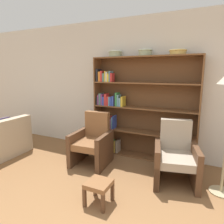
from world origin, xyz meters
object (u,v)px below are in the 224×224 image
object	(u,v)px
bowl_olive	(115,54)
footstool	(99,186)
armchair_leather	(92,142)
armchair_cushioned	(176,157)
bookshelf	(134,109)
bowl_slate	(145,52)
bowl_sage	(178,52)

from	to	relation	value
bowl_olive	footstool	size ratio (longest dim) A/B	0.89
armchair_leather	armchair_cushioned	xyz separation A→B (m)	(1.50, -0.00, 0.00)
bookshelf	armchair_leather	size ratio (longest dim) A/B	2.17
bookshelf	armchair_cushioned	world-z (taller)	bookshelf
bookshelf	bowl_slate	bearing A→B (deg)	-6.28
bookshelf	bowl_slate	distance (m)	1.11
bowl_slate	armchair_cushioned	size ratio (longest dim) A/B	0.28
bowl_slate	armchair_cushioned	world-z (taller)	bowl_slate
bookshelf	footstool	size ratio (longest dim) A/B	6.66
bowl_slate	bowl_sage	bearing A→B (deg)	0.00
bowl_sage	armchair_cushioned	distance (m)	1.77
armchair_leather	armchair_cushioned	world-z (taller)	same
armchair_cushioned	footstool	bearing A→B (deg)	38.31
bowl_olive	armchair_cushioned	distance (m)	2.23
bookshelf	armchair_cushioned	distance (m)	1.28
armchair_cushioned	bowl_olive	bearing A→B (deg)	-39.65
bowl_sage	bookshelf	bearing A→B (deg)	178.42
bookshelf	bowl_slate	size ratio (longest dim) A/B	7.78
bowl_slate	bowl_sage	size ratio (longest dim) A/B	0.88
armchair_cushioned	footstool	size ratio (longest dim) A/B	3.07
footstool	bowl_sage	bearing A→B (deg)	68.94
footstool	bowl_olive	bearing A→B (deg)	107.95
bowl_olive	armchair_leather	xyz separation A→B (m)	(-0.16, -0.67, -1.65)
armchair_cushioned	armchair_leather	bearing A→B (deg)	-13.33
bowl_sage	armchair_cushioned	xyz separation A→B (m)	(0.16, -0.67, -1.63)
bookshelf	armchair_leather	xyz separation A→B (m)	(-0.57, -0.69, -0.56)
bowl_olive	footstool	distance (m)	2.52
bowl_slate	armchair_leather	distance (m)	1.94
bowl_sage	bowl_slate	bearing A→B (deg)	-180.00
bookshelf	armchair_leather	bearing A→B (deg)	-129.83
bowl_olive	armchair_cushioned	xyz separation A→B (m)	(1.35, -0.67, -1.65)
bowl_olive	bowl_sage	size ratio (longest dim) A/B	0.91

